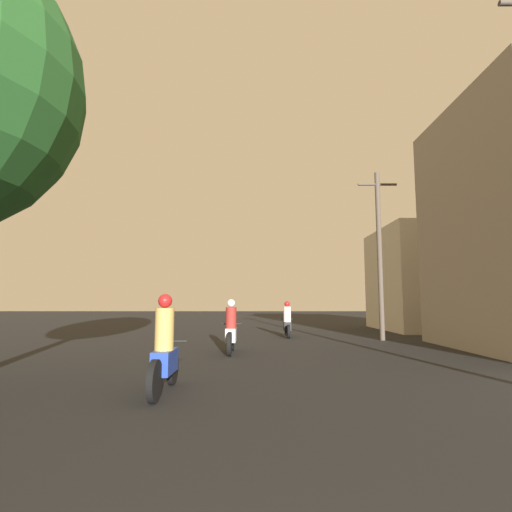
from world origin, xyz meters
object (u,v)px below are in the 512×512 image
at_px(motorcycle_blue, 166,353).
at_px(building_right_far, 436,279).
at_px(utility_pole_far, 381,251).
at_px(motorcycle_black, 289,322).
at_px(motorcycle_silver, 233,331).

height_order(motorcycle_blue, building_right_far, building_right_far).
distance_m(building_right_far, utility_pole_far, 7.34).
bearing_deg(motorcycle_black, utility_pole_far, -23.51).
distance_m(motorcycle_blue, utility_pole_far, 11.63).
xyz_separation_m(building_right_far, utility_pole_far, (-4.65, -5.61, 0.85)).
distance_m(motorcycle_black, building_right_far, 9.53).
bearing_deg(motorcycle_silver, building_right_far, 34.72).
distance_m(motorcycle_blue, building_right_far, 18.65).
bearing_deg(utility_pole_far, motorcycle_black, 158.32).
distance_m(motorcycle_blue, motorcycle_silver, 5.25).
distance_m(motorcycle_silver, motorcycle_black, 5.79).
xyz_separation_m(motorcycle_silver, building_right_far, (10.43, 9.55, 2.09)).
bearing_deg(motorcycle_blue, utility_pole_far, 44.60).
xyz_separation_m(motorcycle_blue, motorcycle_black, (2.92, 10.58, -0.04)).
xyz_separation_m(motorcycle_blue, building_right_far, (11.24, 14.73, 2.07)).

